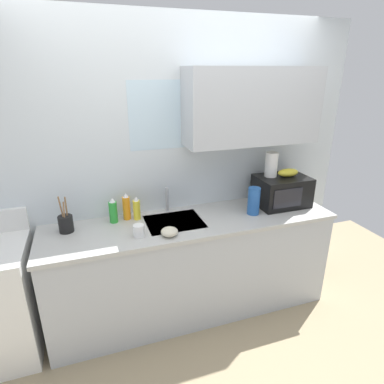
{
  "coord_description": "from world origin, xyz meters",
  "views": [
    {
      "loc": [
        -0.78,
        -2.3,
        2.08
      ],
      "look_at": [
        0.0,
        0.0,
        1.15
      ],
      "focal_mm": 30.22,
      "sensor_mm": 36.0,
      "label": 1
    }
  ],
  "objects_px": {
    "dish_soap_bottle_yellow": "(137,209)",
    "small_bowl": "(169,232)",
    "banana_bunch": "(288,173)",
    "dish_soap_bottle_orange": "(126,207)",
    "mug_white": "(139,231)",
    "utensil_crock": "(66,223)",
    "microwave": "(281,191)",
    "paper_towel_roll": "(271,165)",
    "dish_soap_bottle_green": "(113,211)",
    "cereal_canister": "(254,201)"
  },
  "relations": [
    {
      "from": "mug_white",
      "to": "banana_bunch",
      "type": "bearing_deg",
      "value": 7.73
    },
    {
      "from": "dish_soap_bottle_orange",
      "to": "cereal_canister",
      "type": "xyz_separation_m",
      "value": [
        1.05,
        -0.25,
        0.01
      ]
    },
    {
      "from": "banana_bunch",
      "to": "mug_white",
      "type": "distance_m",
      "value": 1.44
    },
    {
      "from": "mug_white",
      "to": "utensil_crock",
      "type": "xyz_separation_m",
      "value": [
        -0.51,
        0.26,
        0.02
      ]
    },
    {
      "from": "microwave",
      "to": "banana_bunch",
      "type": "xyz_separation_m",
      "value": [
        0.05,
        0.0,
        0.17
      ]
    },
    {
      "from": "paper_towel_roll",
      "to": "dish_soap_bottle_yellow",
      "type": "height_order",
      "value": "paper_towel_roll"
    },
    {
      "from": "banana_bunch",
      "to": "dish_soap_bottle_green",
      "type": "relative_size",
      "value": 0.94
    },
    {
      "from": "paper_towel_roll",
      "to": "dish_soap_bottle_orange",
      "type": "relative_size",
      "value": 0.95
    },
    {
      "from": "dish_soap_bottle_orange",
      "to": "mug_white",
      "type": "bearing_deg",
      "value": -83.35
    },
    {
      "from": "microwave",
      "to": "small_bowl",
      "type": "bearing_deg",
      "value": -167.6
    },
    {
      "from": "paper_towel_roll",
      "to": "mug_white",
      "type": "height_order",
      "value": "paper_towel_roll"
    },
    {
      "from": "dish_soap_bottle_orange",
      "to": "mug_white",
      "type": "distance_m",
      "value": 0.35
    },
    {
      "from": "paper_towel_roll",
      "to": "dish_soap_bottle_yellow",
      "type": "relative_size",
      "value": 1.1
    },
    {
      "from": "cereal_canister",
      "to": "small_bowl",
      "type": "distance_m",
      "value": 0.81
    },
    {
      "from": "microwave",
      "to": "small_bowl",
      "type": "height_order",
      "value": "microwave"
    },
    {
      "from": "banana_bunch",
      "to": "dish_soap_bottle_orange",
      "type": "xyz_separation_m",
      "value": [
        -1.44,
        0.15,
        -0.2
      ]
    },
    {
      "from": "banana_bunch",
      "to": "mug_white",
      "type": "bearing_deg",
      "value": -172.27
    },
    {
      "from": "paper_towel_roll",
      "to": "small_bowl",
      "type": "height_order",
      "value": "paper_towel_roll"
    },
    {
      "from": "banana_bunch",
      "to": "dish_soap_bottle_orange",
      "type": "bearing_deg",
      "value": 174.14
    },
    {
      "from": "banana_bunch",
      "to": "dish_soap_bottle_green",
      "type": "height_order",
      "value": "banana_bunch"
    },
    {
      "from": "dish_soap_bottle_yellow",
      "to": "small_bowl",
      "type": "xyz_separation_m",
      "value": [
        0.18,
        -0.37,
        -0.06
      ]
    },
    {
      "from": "cereal_canister",
      "to": "utensil_crock",
      "type": "bearing_deg",
      "value": 173.65
    },
    {
      "from": "dish_soap_bottle_yellow",
      "to": "dish_soap_bottle_orange",
      "type": "xyz_separation_m",
      "value": [
        -0.08,
        0.03,
        0.02
      ]
    },
    {
      "from": "cereal_canister",
      "to": "dish_soap_bottle_yellow",
      "type": "bearing_deg",
      "value": 167.26
    },
    {
      "from": "microwave",
      "to": "dish_soap_bottle_yellow",
      "type": "distance_m",
      "value": 1.32
    },
    {
      "from": "microwave",
      "to": "dish_soap_bottle_orange",
      "type": "bearing_deg",
      "value": 173.87
    },
    {
      "from": "dish_soap_bottle_green",
      "to": "cereal_canister",
      "type": "height_order",
      "value": "cereal_canister"
    },
    {
      "from": "dish_soap_bottle_orange",
      "to": "dish_soap_bottle_green",
      "type": "bearing_deg",
      "value": -166.57
    },
    {
      "from": "mug_white",
      "to": "utensil_crock",
      "type": "distance_m",
      "value": 0.58
    },
    {
      "from": "dish_soap_bottle_orange",
      "to": "utensil_crock",
      "type": "bearing_deg",
      "value": -170.7
    },
    {
      "from": "paper_towel_roll",
      "to": "utensil_crock",
      "type": "distance_m",
      "value": 1.79
    },
    {
      "from": "paper_towel_roll",
      "to": "dish_soap_bottle_yellow",
      "type": "distance_m",
      "value": 1.25
    },
    {
      "from": "dish_soap_bottle_yellow",
      "to": "utensil_crock",
      "type": "height_order",
      "value": "utensil_crock"
    },
    {
      "from": "dish_soap_bottle_green",
      "to": "utensil_crock",
      "type": "distance_m",
      "value": 0.37
    },
    {
      "from": "dish_soap_bottle_yellow",
      "to": "mug_white",
      "type": "bearing_deg",
      "value": -97.37
    },
    {
      "from": "microwave",
      "to": "dish_soap_bottle_orange",
      "type": "xyz_separation_m",
      "value": [
        -1.39,
        0.15,
        -0.03
      ]
    },
    {
      "from": "microwave",
      "to": "cereal_canister",
      "type": "relative_size",
      "value": 1.93
    },
    {
      "from": "dish_soap_bottle_yellow",
      "to": "cereal_canister",
      "type": "height_order",
      "value": "cereal_canister"
    },
    {
      "from": "banana_bunch",
      "to": "paper_towel_roll",
      "type": "relative_size",
      "value": 0.91
    },
    {
      "from": "mug_white",
      "to": "dish_soap_bottle_green",
      "type": "bearing_deg",
      "value": 115.92
    },
    {
      "from": "paper_towel_roll",
      "to": "mug_white",
      "type": "xyz_separation_m",
      "value": [
        -1.25,
        -0.24,
        -0.33
      ]
    },
    {
      "from": "cereal_canister",
      "to": "dish_soap_bottle_green",
      "type": "bearing_deg",
      "value": 169.23
    },
    {
      "from": "banana_bunch",
      "to": "dish_soap_bottle_orange",
      "type": "distance_m",
      "value": 1.46
    },
    {
      "from": "dish_soap_bottle_yellow",
      "to": "mug_white",
      "type": "relative_size",
      "value": 2.11
    },
    {
      "from": "dish_soap_bottle_yellow",
      "to": "dish_soap_bottle_orange",
      "type": "height_order",
      "value": "dish_soap_bottle_orange"
    },
    {
      "from": "paper_towel_roll",
      "to": "dish_soap_bottle_green",
      "type": "xyz_separation_m",
      "value": [
        -1.4,
        0.07,
        -0.28
      ]
    },
    {
      "from": "dish_soap_bottle_green",
      "to": "banana_bunch",
      "type": "bearing_deg",
      "value": -4.46
    },
    {
      "from": "dish_soap_bottle_orange",
      "to": "dish_soap_bottle_green",
      "type": "distance_m",
      "value": 0.12
    },
    {
      "from": "dish_soap_bottle_orange",
      "to": "utensil_crock",
      "type": "distance_m",
      "value": 0.48
    },
    {
      "from": "dish_soap_bottle_orange",
      "to": "dish_soap_bottle_green",
      "type": "relative_size",
      "value": 1.09
    }
  ]
}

